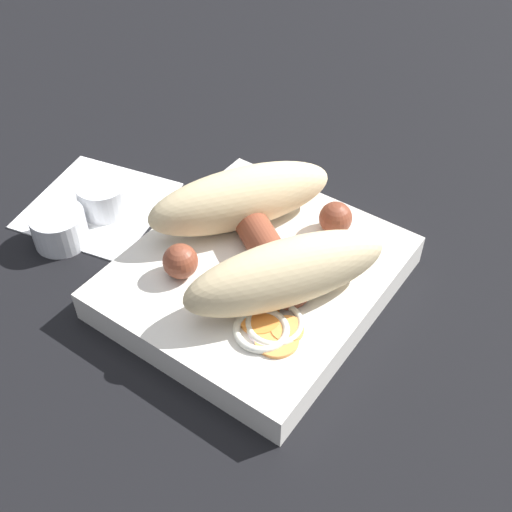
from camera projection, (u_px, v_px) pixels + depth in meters
The scene contains 8 objects.
ground_plane at pixel (256, 288), 0.54m from camera, with size 3.00×3.00×0.00m, color black.
food_tray at pixel (256, 277), 0.53m from camera, with size 0.22×0.20×0.03m.
bread_roll at pixel (262, 233), 0.50m from camera, with size 0.21×0.20×0.05m.
sausage at pixel (261, 239), 0.52m from camera, with size 0.14×0.13×0.03m.
pickled_veggies at pixel (269, 327), 0.47m from camera, with size 0.06×0.06×0.01m.
napkin at pixel (96, 206), 0.61m from camera, with size 0.14×0.14×0.00m.
condiment_cup_near at pixel (106, 197), 0.60m from camera, with size 0.05×0.05×0.03m.
condiment_cup_far at pixel (60, 229), 0.57m from camera, with size 0.05×0.05×0.03m.
Camera 1 is at (-0.30, -0.21, 0.39)m, focal length 45.00 mm.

